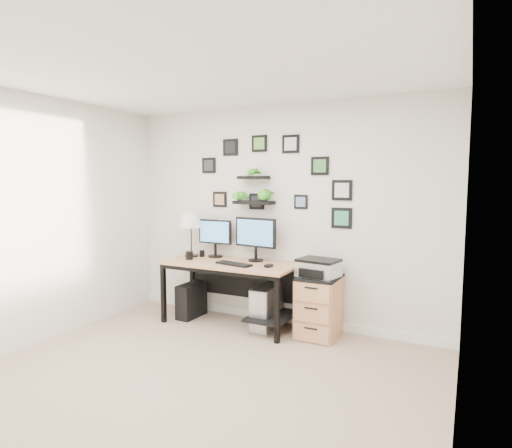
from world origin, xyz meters
The scene contains 14 objects.
room centered at (0.00, 1.98, 0.05)m, with size 4.00×4.00×4.00m.
desk centered at (-0.45, 1.67, 0.63)m, with size 1.60×0.70×0.75m.
monitor_left centered at (-0.82, 1.86, 1.03)m, with size 0.46×0.18×0.47m.
monitor_right centered at (-0.24, 1.84, 1.06)m, with size 0.56×0.20×0.52m.
keyboard centered at (-0.36, 1.52, 0.76)m, with size 0.45×0.14×0.02m, color black.
mouse centered at (0.05, 1.58, 0.77)m, with size 0.07×0.10×0.03m, color black.
table_lamp centered at (-1.12, 1.77, 1.20)m, with size 0.28×0.28×0.57m.
mug centered at (-1.02, 1.57, 0.80)m, with size 0.09×0.09×0.10m, color black.
pen_cup centered at (-0.99, 1.81, 0.79)m, with size 0.06×0.06×0.08m, color black.
pc_tower_black centered at (-1.06, 1.66, 0.21)m, with size 0.19×0.42×0.42m, color black.
pc_tower_grey centered at (-0.03, 1.69, 0.25)m, with size 0.24×0.51×0.49m.
file_cabinet centered at (0.60, 1.72, 0.34)m, with size 0.43×0.53×0.67m.
printer centered at (0.58, 1.72, 0.77)m, with size 0.47×0.40×0.19m.
wall_decor centered at (-0.21, 1.93, 1.67)m, with size 1.96×0.18×1.08m.
Camera 1 is at (2.04, -2.68, 1.71)m, focal length 30.00 mm.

